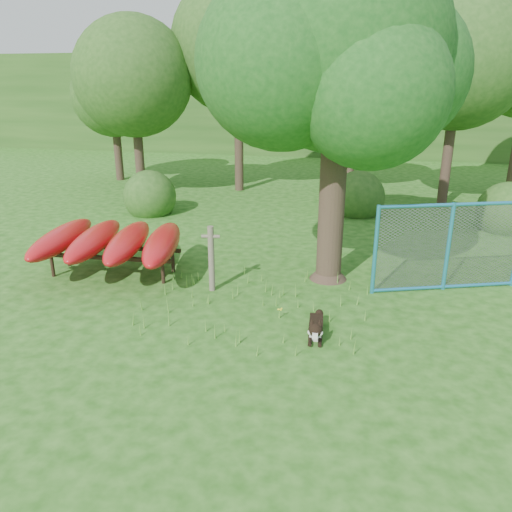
% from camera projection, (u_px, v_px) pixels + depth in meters
% --- Properties ---
extents(ground, '(80.00, 80.00, 0.00)m').
position_uv_depth(ground, '(232.00, 326.00, 9.42)').
color(ground, '#1B5110').
rests_on(ground, ground).
extents(oak_tree, '(5.49, 4.87, 7.25)m').
position_uv_depth(oak_tree, '(337.00, 56.00, 10.08)').
color(oak_tree, '#35261D').
rests_on(oak_tree, ground).
extents(wooden_post, '(0.40, 0.16, 1.47)m').
position_uv_depth(wooden_post, '(211.00, 257.00, 10.76)').
color(wooden_post, '#615849').
rests_on(wooden_post, ground).
extents(kayak_rack, '(3.80, 3.37, 1.08)m').
position_uv_depth(kayak_rack, '(111.00, 241.00, 11.65)').
color(kayak_rack, black).
rests_on(kayak_rack, ground).
extents(husky_dog, '(0.32, 1.09, 0.48)m').
position_uv_depth(husky_dog, '(316.00, 328.00, 8.96)').
color(husky_dog, black).
rests_on(husky_dog, ground).
extents(fence_section, '(3.18, 1.26, 3.27)m').
position_uv_depth(fence_section, '(448.00, 247.00, 10.74)').
color(fence_section, '#288CBE').
rests_on(fence_section, ground).
extents(wildflower_clump, '(0.10, 0.09, 0.21)m').
position_uv_depth(wildflower_clump, '(280.00, 310.00, 9.66)').
color(wildflower_clump, '#5A9731').
rests_on(wildflower_clump, ground).
extents(bg_tree_a, '(4.40, 4.40, 6.70)m').
position_uv_depth(bg_tree_a, '(133.00, 77.00, 18.49)').
color(bg_tree_a, '#35261D').
rests_on(bg_tree_a, ground).
extents(bg_tree_b, '(5.20, 5.20, 8.22)m').
position_uv_depth(bg_tree_b, '(238.00, 46.00, 19.21)').
color(bg_tree_b, '#35261D').
rests_on(bg_tree_b, ground).
extents(bg_tree_c, '(4.00, 4.00, 6.12)m').
position_uv_depth(bg_tree_c, '(355.00, 88.00, 19.68)').
color(bg_tree_c, '#35261D').
rests_on(bg_tree_c, ground).
extents(bg_tree_d, '(4.80, 4.80, 7.50)m').
position_uv_depth(bg_tree_d, '(460.00, 58.00, 16.78)').
color(bg_tree_d, '#35261D').
rests_on(bg_tree_d, ground).
extents(bg_tree_f, '(3.60, 3.60, 5.55)m').
position_uv_depth(bg_tree_f, '(113.00, 96.00, 22.02)').
color(bg_tree_f, '#35261D').
rests_on(bg_tree_f, ground).
extents(shrub_left, '(1.80, 1.80, 1.80)m').
position_uv_depth(shrub_left, '(151.00, 213.00, 17.37)').
color(shrub_left, '#254F19').
rests_on(shrub_left, ground).
extents(shrub_right, '(1.80, 1.80, 1.80)m').
position_uv_depth(shrub_right, '(504.00, 230.00, 15.40)').
color(shrub_right, '#254F19').
rests_on(shrub_right, ground).
extents(shrub_mid, '(1.80, 1.80, 1.80)m').
position_uv_depth(shrub_mid, '(357.00, 214.00, 17.27)').
color(shrub_mid, '#254F19').
rests_on(shrub_mid, ground).
extents(wooded_hillside, '(80.00, 12.00, 6.00)m').
position_uv_depth(wooded_hillside, '(341.00, 102.00, 34.15)').
color(wooded_hillside, '#254F19').
rests_on(wooded_hillside, ground).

